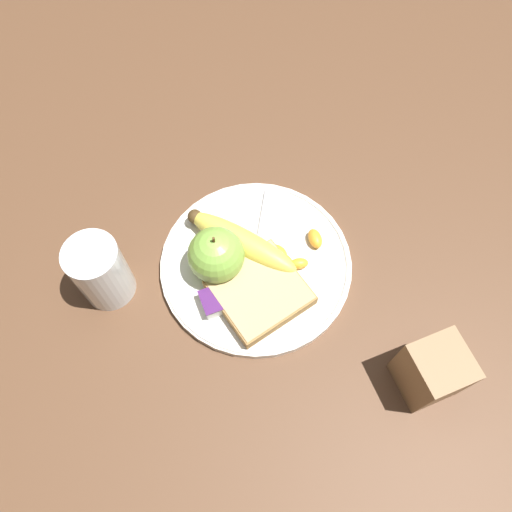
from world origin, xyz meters
The scene contains 17 objects.
ground_plane centered at (0.00, 0.00, 0.00)m, with size 3.00×3.00×0.00m, color brown.
plate centered at (0.00, 0.00, 0.01)m, with size 0.27×0.27×0.01m.
juice_glass centered at (0.20, -0.04, 0.05)m, with size 0.07×0.07×0.10m.
apple centered at (0.05, -0.01, 0.05)m, with size 0.08×0.08×0.08m.
banana centered at (0.01, -0.03, 0.03)m, with size 0.13×0.16×0.04m.
bread_slice centered at (0.01, 0.05, 0.02)m, with size 0.13×0.13×0.02m.
fork centered at (-0.01, -0.01, 0.01)m, with size 0.11×0.17×0.00m.
jam_packet centered at (0.07, 0.04, 0.02)m, with size 0.04×0.04×0.02m.
orange_segment_0 centered at (-0.05, 0.03, 0.02)m, with size 0.03×0.02×0.01m.
orange_segment_1 centered at (-0.02, 0.04, 0.02)m, with size 0.04×0.03×0.02m.
orange_segment_2 centered at (-0.03, 0.03, 0.02)m, with size 0.02×0.03×0.02m.
orange_segment_3 centered at (-0.02, 0.02, 0.02)m, with size 0.02×0.03×0.02m.
orange_segment_4 centered at (-0.02, 0.00, 0.02)m, with size 0.04×0.04×0.02m.
orange_segment_5 centered at (-0.03, 0.00, 0.02)m, with size 0.02×0.03×0.01m.
orange_segment_6 centered at (-0.04, 0.02, 0.02)m, with size 0.02×0.03×0.02m.
orange_segment_7 centered at (-0.09, 0.00, 0.02)m, with size 0.02×0.03×0.02m.
condiment_caddy centered at (-0.14, 0.23, 0.05)m, with size 0.06×0.06×0.09m.
Camera 1 is at (0.11, 0.28, 0.64)m, focal length 35.00 mm.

